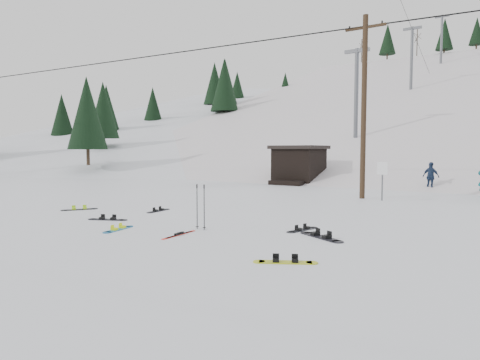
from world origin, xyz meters
The scene contains 21 objects.
ground centered at (0.00, 0.00, 0.00)m, with size 200.00×200.00×0.00m, color silver.
ski_slope centered at (0.00, 55.00, -12.00)m, with size 60.00×75.00×45.00m, color silver.
ridge_left centered at (-36.00, 48.00, -11.00)m, with size 34.00×85.00×38.00m, color silver.
treeline_left centered at (-34.00, 40.00, 0.00)m, with size 20.00×64.00×10.00m, color black, non-canonical shape.
treeline_crest centered at (0.00, 86.00, 0.00)m, with size 50.00×6.00×10.00m, color black, non-canonical shape.
utility_pole centered at (2.00, 14.00, 4.68)m, with size 2.00×0.26×9.00m.
trail_sign centered at (3.10, 13.58, 1.27)m, with size 0.50×0.09×1.85m.
lift_hut centered at (-5.00, 20.94, 1.36)m, with size 3.40×4.10×2.75m.
lift_tower_near centered at (-4.00, 30.00, 7.86)m, with size 2.20×0.36×8.00m.
lift_tower_mid centered at (-4.00, 50.00, 14.36)m, with size 2.20×0.36×8.00m.
lift_tower_far centered at (-4.00, 70.00, 20.86)m, with size 2.20×0.36×8.00m.
hero_snowboard centered at (-1.36, 1.50, 0.02)m, with size 0.48×1.30×0.09m.
hero_skis centered at (0.73, 1.92, 0.02)m, with size 0.21×1.46×0.08m.
ski_poles centered at (0.67, 2.97, 0.71)m, with size 0.38×0.10×1.39m.
board_scatter_a centered at (-3.13, 2.50, 0.03)m, with size 1.33×0.76×0.10m.
board_scatter_b centered at (-3.21, 5.03, 0.02)m, with size 0.36×1.29×0.09m.
board_scatter_c centered at (-6.13, 3.48, 0.03)m, with size 0.86×1.26×0.10m.
board_scatter_d centered at (4.22, 3.89, 0.03)m, with size 1.54×0.95×0.12m.
board_scatter_e centered at (4.67, 0.99, 0.03)m, with size 1.25×0.82×0.10m.
board_scatter_f centered at (3.31, 4.60, 0.02)m, with size 0.50×1.32×0.09m.
skier_navy centered at (4.10, 19.97, 0.86)m, with size 1.01×0.42×1.72m, color #1D2C48.
Camera 1 is at (8.98, -7.04, 2.43)m, focal length 32.00 mm.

